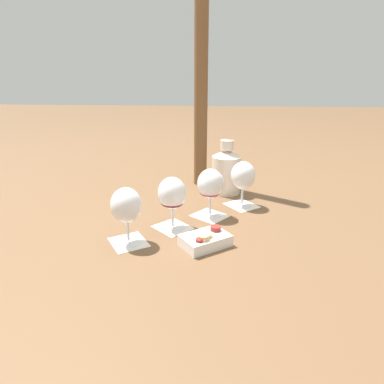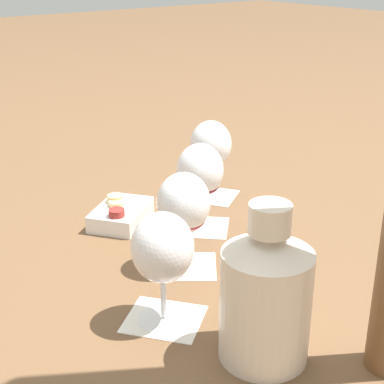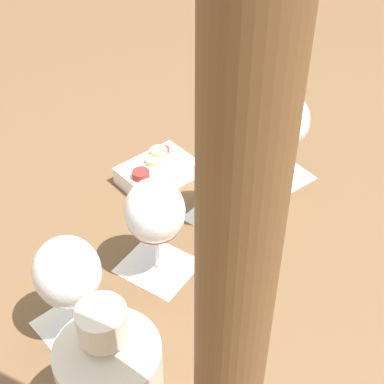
{
  "view_description": "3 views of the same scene",
  "coord_description": "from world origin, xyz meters",
  "px_view_note": "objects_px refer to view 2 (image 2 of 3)",
  "views": [
    {
      "loc": [
        1.02,
        0.08,
        0.47
      ],
      "look_at": [
        -0.0,
        -0.0,
        0.1
      ],
      "focal_mm": 32.0,
      "sensor_mm": 36.0,
      "label": 1
    },
    {
      "loc": [
        -0.74,
        0.57,
        0.49
      ],
      "look_at": [
        -0.0,
        -0.0,
        0.1
      ],
      "focal_mm": 55.0,
      "sensor_mm": 36.0,
      "label": 2
    },
    {
      "loc": [
        -0.67,
        0.05,
        0.67
      ],
      "look_at": [
        -0.0,
        -0.0,
        0.1
      ],
      "focal_mm": 55.0,
      "sensor_mm": 36.0,
      "label": 3
    }
  ],
  "objects_px": {
    "wine_glass_1": "(183,208)",
    "snack_dish": "(121,214)",
    "wine_glass_0": "(163,253)",
    "wine_glass_3": "(211,148)",
    "ceramic_vase": "(266,293)",
    "wine_glass_2": "(200,174)"
  },
  "relations": [
    {
      "from": "wine_glass_3",
      "to": "ceramic_vase",
      "type": "distance_m",
      "value": 0.54
    },
    {
      "from": "wine_glass_3",
      "to": "wine_glass_1",
      "type": "bearing_deg",
      "value": 132.72
    },
    {
      "from": "wine_glass_0",
      "to": "snack_dish",
      "type": "bearing_deg",
      "value": -20.74
    },
    {
      "from": "wine_glass_0",
      "to": "ceramic_vase",
      "type": "bearing_deg",
      "value": -158.27
    },
    {
      "from": "wine_glass_1",
      "to": "wine_glass_2",
      "type": "xyz_separation_m",
      "value": [
        0.1,
        -0.11,
        0.0
      ]
    },
    {
      "from": "wine_glass_0",
      "to": "wine_glass_1",
      "type": "bearing_deg",
      "value": -47.28
    },
    {
      "from": "wine_glass_1",
      "to": "wine_glass_3",
      "type": "bearing_deg",
      "value": -47.28
    },
    {
      "from": "wine_glass_0",
      "to": "wine_glass_2",
      "type": "height_order",
      "value": "same"
    },
    {
      "from": "wine_glass_1",
      "to": "wine_glass_0",
      "type": "bearing_deg",
      "value": 132.72
    },
    {
      "from": "wine_glass_2",
      "to": "snack_dish",
      "type": "distance_m",
      "value": 0.18
    },
    {
      "from": "wine_glass_3",
      "to": "snack_dish",
      "type": "height_order",
      "value": "wine_glass_3"
    },
    {
      "from": "wine_glass_1",
      "to": "snack_dish",
      "type": "relative_size",
      "value": 1.04
    },
    {
      "from": "wine_glass_0",
      "to": "wine_glass_2",
      "type": "relative_size",
      "value": 1.0
    },
    {
      "from": "wine_glass_1",
      "to": "wine_glass_3",
      "type": "distance_m",
      "value": 0.31
    },
    {
      "from": "wine_glass_0",
      "to": "wine_glass_3",
      "type": "xyz_separation_m",
      "value": [
        0.32,
        -0.34,
        0.0
      ]
    },
    {
      "from": "wine_glass_2",
      "to": "ceramic_vase",
      "type": "xyz_separation_m",
      "value": [
        -0.35,
        0.17,
        -0.01
      ]
    },
    {
      "from": "wine_glass_0",
      "to": "ceramic_vase",
      "type": "relative_size",
      "value": 0.76
    },
    {
      "from": "wine_glass_1",
      "to": "ceramic_vase",
      "type": "relative_size",
      "value": 0.76
    },
    {
      "from": "wine_glass_0",
      "to": "wine_glass_2",
      "type": "distance_m",
      "value": 0.31
    },
    {
      "from": "wine_glass_2",
      "to": "wine_glass_1",
      "type": "bearing_deg",
      "value": 131.83
    },
    {
      "from": "wine_glass_1",
      "to": "ceramic_vase",
      "type": "bearing_deg",
      "value": 167.07
    },
    {
      "from": "wine_glass_1",
      "to": "wine_glass_3",
      "type": "height_order",
      "value": "same"
    }
  ]
}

